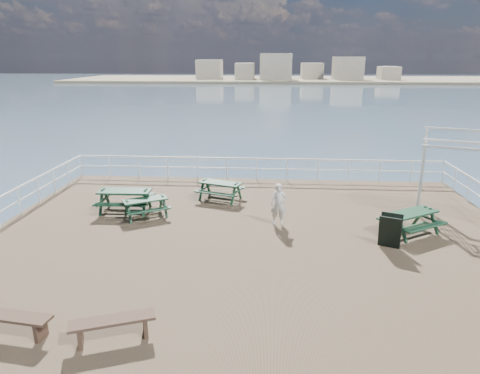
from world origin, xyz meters
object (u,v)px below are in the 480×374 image
(flat_bench_far, at_px, (13,320))
(picnic_table_a, at_px, (145,204))
(trellis_arbor, at_px, (457,178))
(flat_bench_near, at_px, (113,324))
(picnic_table_b, at_px, (220,187))
(picnic_table_c, at_px, (412,218))
(picnic_table_d, at_px, (125,196))
(person, at_px, (279,205))

(flat_bench_far, bearing_deg, picnic_table_a, 91.35)
(flat_bench_far, xyz_separation_m, trellis_arbor, (12.43, 8.33, 1.09))
(flat_bench_far, bearing_deg, flat_bench_near, 7.73)
(picnic_table_b, xyz_separation_m, trellis_arbor, (9.04, -1.16, 0.92))
(picnic_table_b, height_order, picnic_table_c, picnic_table_c)
(picnic_table_c, bearing_deg, flat_bench_near, -174.20)
(picnic_table_c, height_order, flat_bench_near, picnic_table_c)
(picnic_table_c, height_order, picnic_table_d, picnic_table_d)
(flat_bench_near, xyz_separation_m, person, (3.59, 6.82, 0.38))
(trellis_arbor, xyz_separation_m, person, (-6.64, -1.50, -0.70))
(picnic_table_d, relative_size, flat_bench_near, 1.13)
(flat_bench_near, xyz_separation_m, flat_bench_far, (-2.20, 0.00, -0.01))
(picnic_table_a, distance_m, flat_bench_far, 7.34)
(picnic_table_d, height_order, person, person)
(picnic_table_c, xyz_separation_m, flat_bench_near, (-8.10, -6.34, -0.18))
(picnic_table_c, relative_size, flat_bench_near, 1.28)
(picnic_table_c, distance_m, trellis_arbor, 3.05)
(picnic_table_c, relative_size, person, 1.52)
(picnic_table_a, relative_size, flat_bench_far, 1.15)
(picnic_table_d, xyz_separation_m, flat_bench_far, (0.13, -7.78, -0.25))
(picnic_table_d, distance_m, person, 6.00)
(flat_bench_near, distance_m, trellis_arbor, 13.24)
(flat_bench_near, bearing_deg, picnic_table_d, 86.06)
(trellis_arbor, bearing_deg, picnic_table_c, -117.88)
(picnic_table_a, relative_size, picnic_table_b, 0.96)
(picnic_table_a, distance_m, flat_bench_near, 7.42)
(picnic_table_c, bearing_deg, trellis_arbor, 10.70)
(picnic_table_c, distance_m, flat_bench_far, 12.09)
(picnic_table_c, xyz_separation_m, picnic_table_d, (-10.42, 1.45, 0.06))
(picnic_table_a, bearing_deg, picnic_table_d, 121.62)
(picnic_table_b, height_order, picnic_table_d, picnic_table_d)
(flat_bench_far, distance_m, trellis_arbor, 15.00)
(flat_bench_far, bearing_deg, trellis_arbor, 41.54)
(picnic_table_a, bearing_deg, flat_bench_near, -109.97)
(picnic_table_c, height_order, flat_bench_far, picnic_table_c)
(flat_bench_far, bearing_deg, picnic_table_d, 98.67)
(picnic_table_a, relative_size, picnic_table_d, 1.00)
(picnic_table_a, xyz_separation_m, picnic_table_d, (-0.94, 0.49, 0.12))
(person, bearing_deg, picnic_table_a, 176.79)
(flat_bench_near, bearing_deg, picnic_table_b, 62.25)
(trellis_arbor, bearing_deg, flat_bench_near, -121.70)
(picnic_table_b, bearing_deg, picnic_table_d, -135.14)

